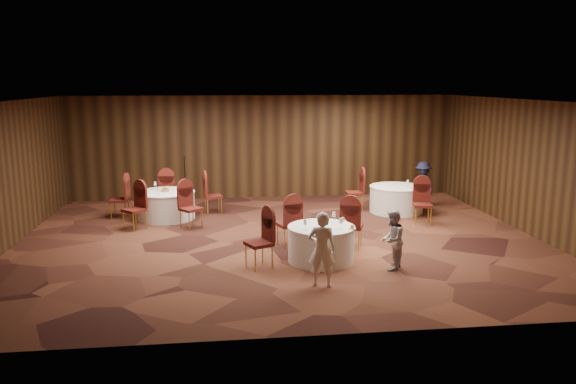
{
  "coord_description": "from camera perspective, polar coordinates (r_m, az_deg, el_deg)",
  "views": [
    {
      "loc": [
        -1.34,
        -12.48,
        3.63
      ],
      "look_at": [
        0.2,
        0.2,
        1.1
      ],
      "focal_mm": 35.0,
      "sensor_mm": 36.0,
      "label": 1
    }
  ],
  "objects": [
    {
      "name": "table_main",
      "position": [
        11.5,
        3.38,
        -5.26
      ],
      "size": [
        1.37,
        1.37,
        0.74
      ],
      "color": "white",
      "rests_on": "ground"
    },
    {
      "name": "mic_stand",
      "position": [
        16.54,
        -10.37,
        -0.1
      ],
      "size": [
        0.24,
        0.24,
        1.53
      ],
      "color": "black",
      "rests_on": "ground"
    },
    {
      "name": "tabletop_right",
      "position": [
        15.8,
        12.09,
        1.0
      ],
      "size": [
        0.08,
        0.08,
        0.22
      ],
      "color": "silver",
      "rests_on": "table_right"
    },
    {
      "name": "tabletop_left",
      "position": [
        15.26,
        -12.39,
        0.33
      ],
      "size": [
        0.76,
        0.87,
        0.22
      ],
      "color": "silver",
      "rests_on": "table_left"
    },
    {
      "name": "tabletop_main",
      "position": [
        11.28,
        4.6,
        -3.16
      ],
      "size": [
        1.05,
        1.05,
        0.22
      ],
      "color": "silver",
      "rests_on": "table_main"
    },
    {
      "name": "table_left",
      "position": [
        15.35,
        -12.31,
        -1.3
      ],
      "size": [
        1.55,
        1.55,
        0.74
      ],
      "color": "white",
      "rests_on": "ground"
    },
    {
      "name": "woman_a",
      "position": [
        10.05,
        3.46,
        -5.83
      ],
      "size": [
        0.57,
        0.45,
        1.38
      ],
      "primitive_type": "imported",
      "rotation": [
        0.0,
        0.0,
        2.89
      ],
      "color": "white",
      "rests_on": "ground"
    },
    {
      "name": "table_right",
      "position": [
        16.05,
        10.94,
        -0.7
      ],
      "size": [
        1.5,
        1.5,
        0.74
      ],
      "color": "white",
      "rests_on": "ground"
    },
    {
      "name": "chairs_right",
      "position": [
        15.49,
        10.01,
        -0.62
      ],
      "size": [
        1.95,
        2.33,
        1.0
      ],
      "color": "#3E0F0C",
      "rests_on": "ground"
    },
    {
      "name": "ground",
      "position": [
        13.06,
        -0.77,
        -4.93
      ],
      "size": [
        12.0,
        12.0,
        0.0
      ],
      "primitive_type": "plane",
      "color": "black",
      "rests_on": "ground"
    },
    {
      "name": "woman_b",
      "position": [
        11.14,
        10.53,
        -4.8
      ],
      "size": [
        0.68,
        0.73,
        1.19
      ],
      "primitive_type": "imported",
      "rotation": [
        0.0,
        0.0,
        4.19
      ],
      "color": "#BBBBC0",
      "rests_on": "ground"
    },
    {
      "name": "chairs_main",
      "position": [
        12.0,
        1.35,
        -3.92
      ],
      "size": [
        2.81,
        2.09,
        1.0
      ],
      "color": "#3E0F0C",
      "rests_on": "ground"
    },
    {
      "name": "room_shell",
      "position": [
        12.66,
        -0.79,
        3.64
      ],
      "size": [
        12.0,
        12.0,
        12.0
      ],
      "color": "silver",
      "rests_on": "ground"
    },
    {
      "name": "chairs_left",
      "position": [
        15.3,
        -12.36,
        -0.86
      ],
      "size": [
        3.09,
        2.92,
        1.0
      ],
      "color": "#3E0F0C",
      "rests_on": "ground"
    },
    {
      "name": "man_c",
      "position": [
        16.93,
        13.55,
        0.78
      ],
      "size": [
        0.75,
        0.97,
        1.32
      ],
      "primitive_type": "imported",
      "rotation": [
        0.0,
        0.0,
        5.06
      ],
      "color": "black",
      "rests_on": "ground"
    }
  ]
}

